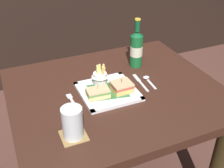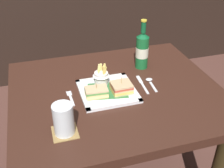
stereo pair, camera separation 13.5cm
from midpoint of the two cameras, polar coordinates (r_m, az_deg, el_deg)
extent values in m
cube|color=#371D15|center=(1.39, 3.65, -1.99)|extent=(1.01, 0.87, 0.04)
cylinder|color=#341E18|center=(1.83, -13.32, -7.67)|extent=(0.09, 0.09, 0.68)
cylinder|color=#37221C|center=(2.01, 11.31, -3.28)|extent=(0.09, 0.09, 0.68)
cube|color=white|center=(1.36, 1.94, -1.62)|extent=(0.26, 0.26, 0.01)
cube|color=#326E39|center=(1.35, 1.94, -1.41)|extent=(0.21, 0.17, 0.00)
cube|color=white|center=(1.26, 3.69, -4.25)|extent=(0.26, 0.02, 0.01)
cube|color=white|center=(1.45, 0.43, 1.19)|extent=(0.26, 0.02, 0.01)
cube|color=white|center=(1.32, -3.05, -2.16)|extent=(0.02, 0.26, 0.01)
cube|color=white|center=(1.39, 6.70, -0.54)|extent=(0.02, 0.26, 0.01)
cube|color=tan|center=(1.31, -0.21, -2.35)|extent=(0.11, 0.07, 0.01)
cube|color=#EED084|center=(1.31, -0.21, -2.04)|extent=(0.11, 0.07, 0.01)
cube|color=tan|center=(1.30, -0.21, -1.73)|extent=(0.11, 0.07, 0.01)
cube|color=#4F883D|center=(1.30, -0.21, -1.42)|extent=(0.11, 0.07, 0.01)
cube|color=tan|center=(1.30, -0.21, -1.10)|extent=(0.11, 0.07, 0.01)
cylinder|color=tan|center=(1.30, -0.21, -1.24)|extent=(0.00, 0.00, 0.07)
cube|color=tan|center=(1.35, 4.77, -1.48)|extent=(0.10, 0.09, 0.01)
cube|color=#EBBE53|center=(1.34, 4.78, -1.14)|extent=(0.10, 0.09, 0.01)
cube|color=tan|center=(1.34, 4.80, -0.81)|extent=(0.10, 0.09, 0.01)
cube|color=#C04633|center=(1.33, 4.82, -0.46)|extent=(0.10, 0.09, 0.01)
cube|color=tan|center=(1.33, 4.84, -0.12)|extent=(0.10, 0.09, 0.01)
cylinder|color=tan|center=(1.33, 4.83, -0.18)|extent=(0.00, 0.00, 0.08)
cylinder|color=white|center=(1.39, 0.59, 1.08)|extent=(0.07, 0.07, 0.06)
cone|color=silver|center=(1.37, 0.59, 2.12)|extent=(0.08, 0.08, 0.03)
cube|color=#F8DF77|center=(1.36, 1.30, 2.37)|extent=(0.01, 0.01, 0.07)
cube|color=#E6BA5A|center=(1.38, 1.34, 2.38)|extent=(0.01, 0.01, 0.06)
cube|color=#E6BB59|center=(1.35, 1.16, 2.14)|extent=(0.01, 0.01, 0.07)
cube|color=#E0C263|center=(1.38, 1.36, 2.44)|extent=(0.01, 0.02, 0.06)
cube|color=#E8D67F|center=(1.37, 1.26, 2.23)|extent=(0.01, 0.01, 0.06)
cube|color=#E9D565|center=(1.37, 0.20, 1.94)|extent=(0.01, 0.02, 0.05)
cube|color=#EAD378|center=(1.38, 0.54, 2.68)|extent=(0.01, 0.01, 0.07)
cube|color=#DEB860|center=(1.37, 1.34, 2.63)|extent=(0.01, 0.02, 0.08)
cube|color=#EFDE86|center=(1.38, 0.06, 2.61)|extent=(0.02, 0.01, 0.07)
cylinder|color=#165F2D|center=(1.55, 8.55, 6.24)|extent=(0.07, 0.07, 0.18)
cone|color=#10552C|center=(1.51, 8.86, 9.68)|extent=(0.07, 0.07, 0.02)
cylinder|color=#10512B|center=(1.50, 9.00, 11.20)|extent=(0.03, 0.03, 0.06)
cylinder|color=gold|center=(1.49, 9.11, 12.45)|extent=(0.03, 0.03, 0.01)
cylinder|color=beige|center=(1.55, 8.57, 6.36)|extent=(0.07, 0.07, 0.06)
cube|color=olive|center=(1.14, -6.07, -9.80)|extent=(0.10, 0.10, 0.00)
cylinder|color=silver|center=(1.09, -6.26, -7.20)|extent=(0.08, 0.08, 0.13)
cylinder|color=silver|center=(1.11, -6.16, -8.52)|extent=(0.07, 0.07, 0.06)
cube|color=silver|center=(1.31, -5.21, -3.42)|extent=(0.02, 0.09, 0.00)
cube|color=silver|center=(1.36, -5.85, -1.98)|extent=(0.03, 0.04, 0.00)
cube|color=silver|center=(1.40, 9.35, -0.93)|extent=(0.02, 0.10, 0.00)
cube|color=silver|center=(1.47, 8.16, 0.85)|extent=(0.02, 0.07, 0.00)
cube|color=silver|center=(1.42, 11.00, -0.64)|extent=(0.02, 0.09, 0.00)
ellipsoid|color=silver|center=(1.47, 10.09, 0.83)|extent=(0.04, 0.03, 0.01)
camera|label=1|loc=(0.07, -87.14, 1.79)|focal=45.39mm
camera|label=2|loc=(0.07, 92.86, -1.79)|focal=45.39mm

